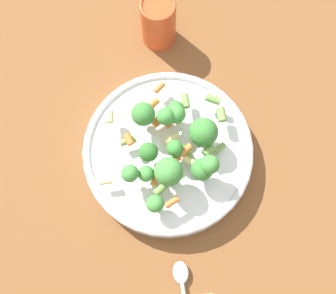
{
  "coord_description": "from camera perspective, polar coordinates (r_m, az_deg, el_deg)",
  "views": [
    {
      "loc": [
        -0.07,
        0.18,
        0.69
      ],
      "look_at": [
        0.0,
        0.0,
        0.06
      ],
      "focal_mm": 42.0,
      "sensor_mm": 36.0,
      "label": 1
    }
  ],
  "objects": [
    {
      "name": "ground_plane",
      "position": [
        0.71,
        -0.0,
        -1.27
      ],
      "size": [
        3.0,
        3.0,
        0.0
      ],
      "primitive_type": "plane",
      "color": "brown"
    },
    {
      "name": "bowl",
      "position": [
        0.69,
        -0.0,
        -0.73
      ],
      "size": [
        0.29,
        0.29,
        0.05
      ],
      "color": "silver",
      "rests_on": "ground_plane"
    },
    {
      "name": "pasta_salad",
      "position": [
        0.63,
        0.94,
        0.15
      ],
      "size": [
        0.21,
        0.22,
        0.07
      ],
      "color": "#8CB766",
      "rests_on": "bowl"
    },
    {
      "name": "cup",
      "position": [
        0.77,
        -1.42,
        17.77
      ],
      "size": [
        0.07,
        0.07,
        0.1
      ],
      "color": "#CC4C23",
      "rests_on": "ground_plane"
    }
  ]
}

